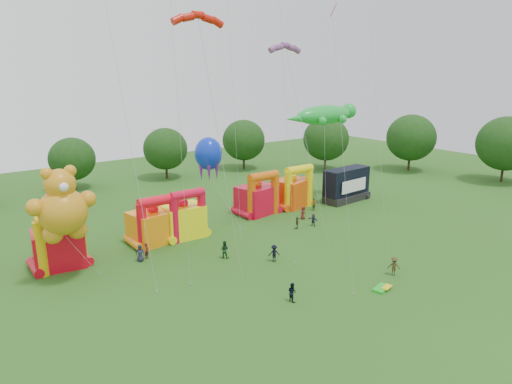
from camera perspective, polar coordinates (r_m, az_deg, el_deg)
ground at (r=41.61m, az=14.58°, el=-14.33°), size 160.00×160.00×0.00m
tree_ring at (r=38.45m, az=13.35°, el=-6.44°), size 124.98×127.10×12.07m
bouncy_castle_0 at (r=51.91m, az=-23.41°, el=-6.18°), size 5.42×4.58×6.28m
bouncy_castle_1 at (r=55.74m, az=-12.57°, el=-3.93°), size 5.82×4.94×6.06m
bouncy_castle_2 at (r=56.80m, az=-8.97°, el=-3.29°), size 5.06×4.18×6.29m
bouncy_castle_3 at (r=65.21m, az=0.27°, el=-0.68°), size 5.98×5.12×6.36m
bouncy_castle_4 at (r=68.92m, az=4.67°, el=0.19°), size 6.17×5.40×6.53m
stage_trailer at (r=73.14m, az=11.25°, el=0.86°), size 8.37×3.54×5.25m
teddy_bear_kite at (r=46.67m, az=-22.96°, el=-1.94°), size 6.35×4.51×11.60m
gecko_kite at (r=70.20m, az=8.59°, el=6.97°), size 14.19×5.62×15.08m
octopus_kite at (r=62.51m, az=-5.56°, el=3.40°), size 3.77×9.74×11.34m
parafoil_kites at (r=48.66m, az=-0.12°, el=6.34°), size 24.82×11.05×29.14m
diamond_kites at (r=48.20m, az=2.08°, el=10.21°), size 25.14×23.71×39.64m
folded_kite_bundle at (r=45.54m, az=15.50°, el=-11.51°), size 2.18×1.47×0.31m
spectator_0 at (r=51.12m, az=-14.29°, el=-7.41°), size 1.10×0.93×1.91m
spectator_1 at (r=51.72m, az=-13.49°, el=-7.16°), size 0.76×0.77×1.80m
spectator_2 at (r=50.54m, az=-3.97°, el=-7.18°), size 1.20×1.22×1.98m
spectator_3 at (r=49.62m, az=2.27°, el=-7.65°), size 1.40×1.17×1.88m
spectator_4 at (r=59.71m, az=5.15°, el=-3.87°), size 0.92×0.94×1.58m
spectator_5 at (r=61.04m, az=7.16°, el=-3.48°), size 0.84×1.58×1.63m
spectator_6 at (r=63.49m, az=5.90°, el=-2.61°), size 0.95×0.66×1.84m
spectator_7 at (r=67.61m, az=7.27°, el=-1.54°), size 0.81×0.71×1.86m
spectator_8 at (r=41.78m, az=4.54°, el=-12.36°), size 0.70×0.88×1.76m
spectator_9 at (r=48.46m, az=16.86°, el=-8.86°), size 1.35×1.43×1.95m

